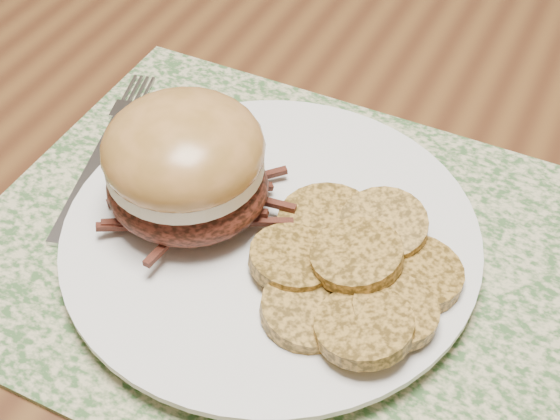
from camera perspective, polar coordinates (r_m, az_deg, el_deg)
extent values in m
cube|color=brown|center=(0.61, -2.94, 3.13)|extent=(1.50, 0.90, 0.04)
cylinder|color=brown|center=(1.44, -19.76, 9.70)|extent=(0.06, 0.06, 0.71)
cube|color=#395D30|center=(0.52, 2.30, -3.78)|extent=(0.45, 0.33, 0.00)
cylinder|color=silver|center=(0.52, -0.66, -2.08)|extent=(0.26, 0.26, 0.02)
ellipsoid|color=black|center=(0.51, -6.78, 1.83)|extent=(0.11, 0.10, 0.04)
cylinder|color=beige|center=(0.50, -6.98, 3.54)|extent=(0.10, 0.10, 0.01)
ellipsoid|color=#A46D35|center=(0.49, -7.09, 4.48)|extent=(0.10, 0.10, 0.06)
cylinder|color=#A67930|center=(0.51, 3.47, -0.99)|extent=(0.09, 0.09, 0.01)
cylinder|color=#A67930|center=(0.50, 7.59, -1.13)|extent=(0.08, 0.08, 0.02)
cylinder|color=#A67930|center=(0.49, 9.59, -4.52)|extent=(0.09, 0.09, 0.02)
cylinder|color=#A67930|center=(0.48, 0.96, -3.62)|extent=(0.07, 0.07, 0.02)
cylinder|color=#A67930|center=(0.48, 5.62, -3.34)|extent=(0.08, 0.08, 0.02)
cylinder|color=#A67930|center=(0.46, 8.42, -7.34)|extent=(0.06, 0.06, 0.01)
cylinder|color=#A67930|center=(0.47, 2.12, -7.29)|extent=(0.07, 0.07, 0.02)
cylinder|color=#A67930|center=(0.45, 6.18, -8.46)|extent=(0.08, 0.08, 0.02)
cube|color=silver|center=(0.58, -13.56, 2.37)|extent=(0.05, 0.13, 0.00)
cube|color=silver|center=(0.64, -11.14, 7.13)|extent=(0.03, 0.03, 0.00)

